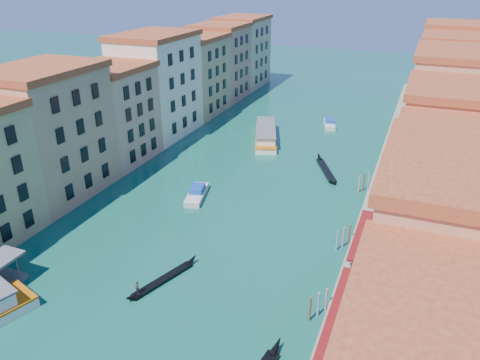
% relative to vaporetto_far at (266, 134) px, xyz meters
% --- Properties ---
extents(left_bank_palazzos, '(12.80, 128.40, 21.00)m').
position_rel_vaporetto_far_xyz_m(left_bank_palazzos, '(-22.52, -10.92, 8.49)').
color(left_bank_palazzos, '#C7AF8D').
rests_on(left_bank_palazzos, ground).
extents(right_bank_palazzos, '(12.80, 128.40, 21.00)m').
position_rel_vaporetto_far_xyz_m(right_bank_palazzos, '(33.48, -10.60, 8.53)').
color(right_bank_palazzos, '#A94C44').
rests_on(right_bank_palazzos, ground).
extents(quay, '(4.00, 140.00, 1.00)m').
position_rel_vaporetto_far_xyz_m(quay, '(25.48, -10.60, -0.72)').
color(quay, gray).
rests_on(quay, ground).
extents(restaurant_awnings, '(3.20, 44.55, 3.12)m').
position_rel_vaporetto_far_xyz_m(restaurant_awnings, '(25.67, -52.60, 1.77)').
color(restaurant_awnings, maroon).
rests_on(restaurant_awnings, ground).
extents(mooring_poles_right, '(1.44, 54.24, 3.20)m').
position_rel_vaporetto_far_xyz_m(mooring_poles_right, '(22.58, -46.80, 0.08)').
color(mooring_poles_right, '#54391D').
rests_on(mooring_poles_right, ground).
extents(vaporetto_far, '(9.82, 18.55, 2.71)m').
position_rel_vaporetto_far_xyz_m(vaporetto_far, '(0.00, 0.00, 0.00)').
color(vaporetto_far, white).
rests_on(vaporetto_far, ground).
extents(gondola_fore, '(4.35, 10.73, 2.21)m').
position_rel_vaporetto_far_xyz_m(gondola_fore, '(4.80, -50.47, -0.85)').
color(gondola_fore, black).
rests_on(gondola_fore, ground).
extents(gondola_far, '(6.64, 12.26, 1.87)m').
position_rel_vaporetto_far_xyz_m(gondola_far, '(15.27, -12.01, -0.84)').
color(gondola_far, black).
rests_on(gondola_far, ground).
extents(motorboat_mid, '(4.16, 7.93, 1.57)m').
position_rel_vaporetto_far_xyz_m(motorboat_mid, '(-1.32, -29.52, -0.61)').
color(motorboat_mid, silver).
rests_on(motorboat_mid, ground).
extents(motorboat_far, '(4.08, 7.66, 1.52)m').
position_rel_vaporetto_far_xyz_m(motorboat_far, '(10.49, 13.96, -0.63)').
color(motorboat_far, silver).
rests_on(motorboat_far, ground).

